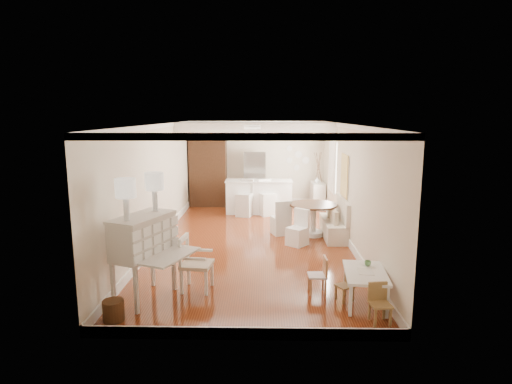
{
  "coord_description": "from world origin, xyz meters",
  "views": [
    {
      "loc": [
        0.27,
        -9.85,
        3.03
      ],
      "look_at": [
        0.06,
        0.3,
        1.17
      ],
      "focal_mm": 30.0,
      "sensor_mm": 36.0,
      "label": 1
    }
  ],
  "objects_px": {
    "wicker_basket": "(114,310)",
    "kids_table": "(365,287)",
    "kids_chair_a": "(345,285)",
    "dining_table": "(313,220)",
    "breakfast_counter": "(259,197)",
    "bar_stool_right": "(267,198)",
    "bar_stool_left": "(244,198)",
    "fridge": "(265,179)",
    "slip_chair_near": "(297,228)",
    "secretary_bureau": "(144,258)",
    "pantry_cabinet": "(208,172)",
    "kids_chair_c": "(380,304)",
    "sideboard": "(318,195)",
    "slip_chair_far": "(281,217)",
    "kids_chair_b": "(317,275)",
    "gustavian_armchair": "(197,263)"
  },
  "relations": [
    {
      "from": "kids_chair_b",
      "to": "fridge",
      "type": "bearing_deg",
      "value": -174.53
    },
    {
      "from": "breakfast_counter",
      "to": "bar_stool_right",
      "type": "bearing_deg",
      "value": -49.92
    },
    {
      "from": "kids_table",
      "to": "pantry_cabinet",
      "type": "bearing_deg",
      "value": 115.06
    },
    {
      "from": "kids_chair_b",
      "to": "fridge",
      "type": "distance_m",
      "value": 7.14
    },
    {
      "from": "breakfast_counter",
      "to": "bar_stool_right",
      "type": "xyz_separation_m",
      "value": [
        0.25,
        -0.29,
        0.02
      ]
    },
    {
      "from": "breakfast_counter",
      "to": "fridge",
      "type": "distance_m",
      "value": 1.14
    },
    {
      "from": "wicker_basket",
      "to": "kids_table",
      "type": "height_order",
      "value": "kids_table"
    },
    {
      "from": "bar_stool_right",
      "to": "wicker_basket",
      "type": "bearing_deg",
      "value": -132.97
    },
    {
      "from": "slip_chair_near",
      "to": "kids_table",
      "type": "bearing_deg",
      "value": -35.05
    },
    {
      "from": "slip_chair_near",
      "to": "gustavian_armchair",
      "type": "bearing_deg",
      "value": -87.01
    },
    {
      "from": "gustavian_armchair",
      "to": "pantry_cabinet",
      "type": "height_order",
      "value": "pantry_cabinet"
    },
    {
      "from": "slip_chair_near",
      "to": "pantry_cabinet",
      "type": "height_order",
      "value": "pantry_cabinet"
    },
    {
      "from": "kids_chair_a",
      "to": "bar_stool_left",
      "type": "relative_size",
      "value": 0.48
    },
    {
      "from": "kids_chair_c",
      "to": "slip_chair_far",
      "type": "xyz_separation_m",
      "value": [
        -1.28,
        4.73,
        0.15
      ]
    },
    {
      "from": "kids_chair_b",
      "to": "breakfast_counter",
      "type": "xyz_separation_m",
      "value": [
        -1.08,
        6.01,
        0.19
      ]
    },
    {
      "from": "bar_stool_left",
      "to": "fridge",
      "type": "xyz_separation_m",
      "value": [
        0.63,
        1.46,
        0.35
      ]
    },
    {
      "from": "bar_stool_left",
      "to": "sideboard",
      "type": "bearing_deg",
      "value": 42.71
    },
    {
      "from": "bar_stool_right",
      "to": "sideboard",
      "type": "height_order",
      "value": "bar_stool_right"
    },
    {
      "from": "slip_chair_near",
      "to": "fridge",
      "type": "relative_size",
      "value": 0.47
    },
    {
      "from": "kids_chair_c",
      "to": "breakfast_counter",
      "type": "height_order",
      "value": "breakfast_counter"
    },
    {
      "from": "bar_stool_left",
      "to": "bar_stool_right",
      "type": "distance_m",
      "value": 0.69
    },
    {
      "from": "kids_chair_a",
      "to": "fridge",
      "type": "height_order",
      "value": "fridge"
    },
    {
      "from": "dining_table",
      "to": "fridge",
      "type": "xyz_separation_m",
      "value": [
        -1.2,
        3.52,
        0.49
      ]
    },
    {
      "from": "kids_chair_a",
      "to": "kids_chair_c",
      "type": "height_order",
      "value": "kids_chair_c"
    },
    {
      "from": "dining_table",
      "to": "bar_stool_right",
      "type": "xyz_separation_m",
      "value": [
        -1.15,
        2.17,
        0.13
      ]
    },
    {
      "from": "kids_chair_a",
      "to": "kids_chair_b",
      "type": "height_order",
      "value": "kids_chair_b"
    },
    {
      "from": "kids_chair_c",
      "to": "sideboard",
      "type": "height_order",
      "value": "sideboard"
    },
    {
      "from": "slip_chair_far",
      "to": "gustavian_armchair",
      "type": "bearing_deg",
      "value": 46.31
    },
    {
      "from": "dining_table",
      "to": "fridge",
      "type": "bearing_deg",
      "value": 108.78
    },
    {
      "from": "pantry_cabinet",
      "to": "bar_stool_right",
      "type": "bearing_deg",
      "value": -35.21
    },
    {
      "from": "kids_chair_a",
      "to": "dining_table",
      "type": "bearing_deg",
      "value": 151.88
    },
    {
      "from": "kids_chair_b",
      "to": "slip_chair_near",
      "type": "xyz_separation_m",
      "value": [
        -0.14,
        2.72,
        0.1
      ]
    },
    {
      "from": "breakfast_counter",
      "to": "fridge",
      "type": "bearing_deg",
      "value": 79.22
    },
    {
      "from": "dining_table",
      "to": "bar_stool_left",
      "type": "height_order",
      "value": "bar_stool_left"
    },
    {
      "from": "wicker_basket",
      "to": "bar_stool_left",
      "type": "height_order",
      "value": "bar_stool_left"
    },
    {
      "from": "kids_chair_a",
      "to": "slip_chair_far",
      "type": "bearing_deg",
      "value": 163.33
    },
    {
      "from": "slip_chair_far",
      "to": "bar_stool_left",
      "type": "bearing_deg",
      "value": -82.08
    },
    {
      "from": "kids_chair_b",
      "to": "bar_stool_left",
      "type": "bearing_deg",
      "value": -166.56
    },
    {
      "from": "bar_stool_left",
      "to": "sideboard",
      "type": "relative_size",
      "value": 1.25
    },
    {
      "from": "pantry_cabinet",
      "to": "fridge",
      "type": "xyz_separation_m",
      "value": [
        1.9,
        -0.03,
        -0.25
      ]
    },
    {
      "from": "bar_stool_left",
      "to": "secretary_bureau",
      "type": "bearing_deg",
      "value": -86.54
    },
    {
      "from": "kids_chair_a",
      "to": "bar_stool_right",
      "type": "xyz_separation_m",
      "value": [
        -1.25,
        6.01,
        0.28
      ]
    },
    {
      "from": "kids_chair_a",
      "to": "fridge",
      "type": "bearing_deg",
      "value": 160.4
    },
    {
      "from": "wicker_basket",
      "to": "sideboard",
      "type": "bearing_deg",
      "value": 63.08
    },
    {
      "from": "dining_table",
      "to": "pantry_cabinet",
      "type": "xyz_separation_m",
      "value": [
        -3.1,
        3.55,
        0.74
      ]
    },
    {
      "from": "dining_table",
      "to": "slip_chair_near",
      "type": "bearing_deg",
      "value": -119.07
    },
    {
      "from": "slip_chair_near",
      "to": "fridge",
      "type": "height_order",
      "value": "fridge"
    },
    {
      "from": "breakfast_counter",
      "to": "secretary_bureau",
      "type": "bearing_deg",
      "value": -105.94
    },
    {
      "from": "dining_table",
      "to": "fridge",
      "type": "height_order",
      "value": "fridge"
    },
    {
      "from": "bar_stool_right",
      "to": "breakfast_counter",
      "type": "bearing_deg",
      "value": 105.96
    }
  ]
}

